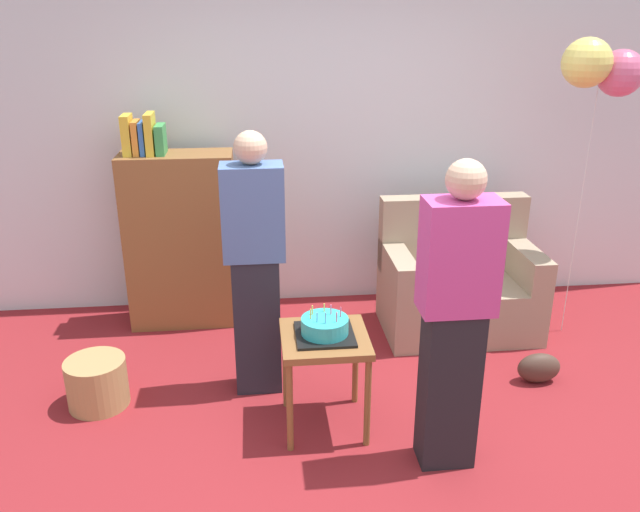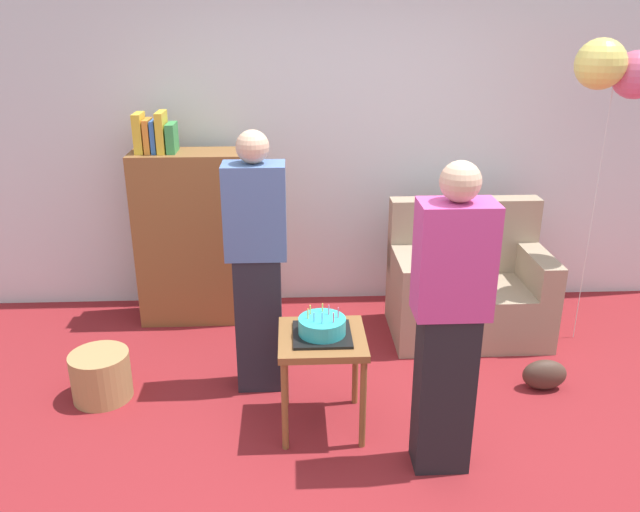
% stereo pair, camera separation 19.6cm
% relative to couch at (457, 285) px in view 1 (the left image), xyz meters
% --- Properties ---
extents(ground_plane, '(8.00, 8.00, 0.00)m').
position_rel_couch_xyz_m(ground_plane, '(-0.87, -1.37, -0.34)').
color(ground_plane, maroon).
extents(wall_back, '(6.00, 0.10, 2.70)m').
position_rel_couch_xyz_m(wall_back, '(-0.87, 0.68, 1.01)').
color(wall_back, silver).
rests_on(wall_back, ground_plane).
extents(couch, '(1.10, 0.70, 0.96)m').
position_rel_couch_xyz_m(couch, '(0.00, 0.00, 0.00)').
color(couch, gray).
rests_on(couch, ground_plane).
extents(bookshelf, '(0.80, 0.36, 1.58)m').
position_rel_couch_xyz_m(bookshelf, '(-2.03, 0.32, 0.33)').
color(bookshelf, brown).
rests_on(bookshelf, ground_plane).
extents(side_table, '(0.48, 0.48, 0.58)m').
position_rel_couch_xyz_m(side_table, '(-1.12, -1.12, 0.15)').
color(side_table, brown).
rests_on(side_table, ground_plane).
extents(birthday_cake, '(0.32, 0.32, 0.17)m').
position_rel_couch_xyz_m(birthday_cake, '(-1.12, -1.12, 0.29)').
color(birthday_cake, black).
rests_on(birthday_cake, side_table).
extents(person_blowing_candles, '(0.36, 0.22, 1.63)m').
position_rel_couch_xyz_m(person_blowing_candles, '(-1.48, -0.68, 0.49)').
color(person_blowing_candles, '#23232D').
rests_on(person_blowing_candles, ground_plane).
extents(person_holding_cake, '(0.36, 0.22, 1.63)m').
position_rel_couch_xyz_m(person_holding_cake, '(-0.52, -1.49, 0.49)').
color(person_holding_cake, black).
rests_on(person_holding_cake, ground_plane).
extents(wicker_basket, '(0.36, 0.36, 0.30)m').
position_rel_couch_xyz_m(wicker_basket, '(-2.46, -0.78, -0.19)').
color(wicker_basket, '#A88451').
rests_on(wicker_basket, ground_plane).
extents(handbag, '(0.28, 0.14, 0.20)m').
position_rel_couch_xyz_m(handbag, '(0.30, -0.81, -0.24)').
color(handbag, '#473328').
rests_on(handbag, ground_plane).
extents(balloon_bunch, '(0.55, 0.32, 2.09)m').
position_rel_couch_xyz_m(balloon_bunch, '(0.77, -0.19, 1.56)').
color(balloon_bunch, silver).
rests_on(balloon_bunch, ground_plane).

